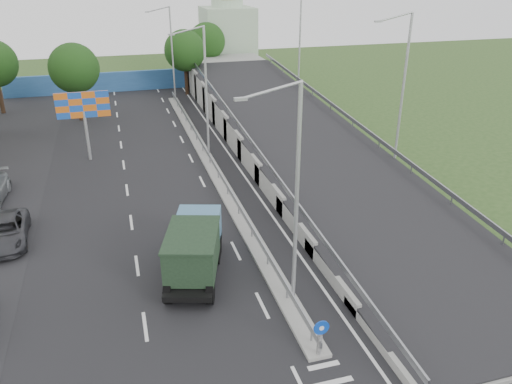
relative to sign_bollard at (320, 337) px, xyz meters
name	(u,v)px	position (x,y,z in m)	size (l,w,h in m)	color
road_surface	(179,190)	(-3.00, 17.83, -1.03)	(26.00, 90.00, 0.04)	black
median	(210,164)	(0.00, 21.83, -0.93)	(1.00, 44.00, 0.20)	gray
overpass_ramp	(301,136)	(7.50, 21.83, 0.72)	(10.00, 50.00, 3.50)	gray
median_guardrail	(210,157)	(0.00, 21.83, -0.28)	(0.09, 44.00, 0.71)	gray
sign_bollard	(320,337)	(0.00, 0.00, 0.00)	(0.64, 0.23, 1.67)	black
lamp_post_near	(293,187)	(0.11, 3.83, 4.77)	(2.74, 0.18, 10.08)	#B2B5B7
lamp_post_mid	(204,86)	(0.11, 23.83, 4.77)	(2.74, 0.18, 10.08)	#B2B5B7
lamp_post_far	(170,48)	(0.11, 43.83, 4.77)	(2.74, 0.18, 10.08)	#B2B5B7
blue_wall	(134,81)	(-4.00, 49.83, 0.17)	(30.00, 0.50, 2.40)	#25508A
church	(228,35)	(10.00, 57.83, 4.28)	(7.00, 7.00, 13.80)	#B2CCAD
billboard	(83,109)	(-9.00, 25.83, 3.15)	(4.00, 0.24, 5.50)	#B2B5B7
tree_left_mid	(74,68)	(-10.00, 37.83, 4.14)	(4.80, 4.80, 7.60)	black
tree_median_far	(185,51)	(2.00, 45.83, 4.14)	(4.80, 4.80, 7.60)	black
tree_ramp_far	(207,41)	(6.00, 52.83, 4.14)	(4.80, 4.80, 7.60)	black
dump_truck	(195,247)	(-3.65, 7.34, 0.48)	(3.93, 6.57, 2.73)	black
parked_car_c	(5,232)	(-13.36, 13.35, -0.33)	(2.32, 5.04, 1.40)	#343439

